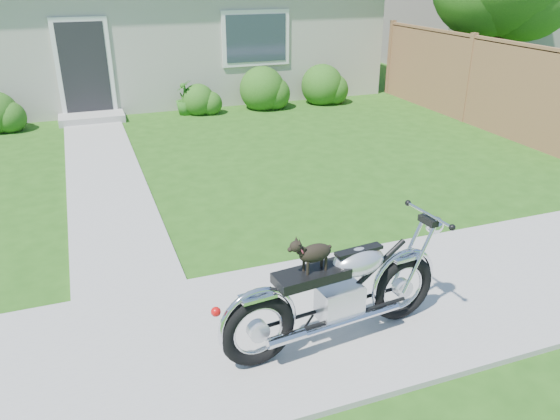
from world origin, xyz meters
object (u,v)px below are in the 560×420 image
object	(u,v)px
house	(133,8)
fence	(468,79)
motorcycle_with_dog	(340,292)
potted_plant_right	(185,97)

from	to	relation	value
house	fence	bearing A→B (deg)	-44.74
fence	motorcycle_with_dog	distance (m)	8.67
house	potted_plant_right	distance (m)	3.92
potted_plant_right	fence	bearing A→B (deg)	-26.17
house	potted_plant_right	world-z (taller)	house
fence	potted_plant_right	bearing A→B (deg)	153.83
potted_plant_right	motorcycle_with_dog	xyz separation A→B (m)	(-0.41, -8.95, 0.14)
motorcycle_with_dog	fence	bearing A→B (deg)	39.25
potted_plant_right	house	bearing A→B (deg)	99.97
fence	motorcycle_with_dog	world-z (taller)	fence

